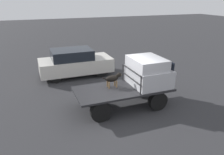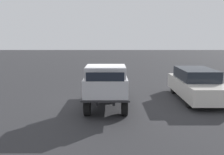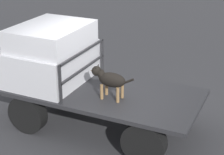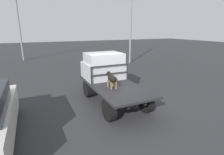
{
  "view_description": "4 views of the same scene",
  "coord_description": "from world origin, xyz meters",
  "views": [
    {
      "loc": [
        -3.39,
        -7.55,
        4.4
      ],
      "look_at": [
        -0.38,
        0.26,
        1.27
      ],
      "focal_mm": 35.0,
      "sensor_mm": 36.0,
      "label": 1
    },
    {
      "loc": [
        9.77,
        0.24,
        3.23
      ],
      "look_at": [
        -0.38,
        0.26,
        1.27
      ],
      "focal_mm": 35.0,
      "sensor_mm": 36.0,
      "label": 2
    },
    {
      "loc": [
        -3.04,
        5.96,
        3.97
      ],
      "look_at": [
        -0.38,
        0.26,
        1.27
      ],
      "focal_mm": 60.0,
      "sensor_mm": 36.0,
      "label": 3
    },
    {
      "loc": [
        -6.23,
        2.98,
        3.07
      ],
      "look_at": [
        -0.38,
        0.26,
        1.27
      ],
      "focal_mm": 28.0,
      "sensor_mm": 36.0,
      "label": 4
    }
  ],
  "objects": [
    {
      "name": "ground_plane",
      "position": [
        0.0,
        0.0,
        0.0
      ],
      "size": [
        80.0,
        80.0,
        0.0
      ],
      "primitive_type": "plane",
      "color": "#2D2D30"
    },
    {
      "name": "flatbed_truck",
      "position": [
        0.0,
        0.0,
        0.61
      ],
      "size": [
        3.95,
        1.84,
        0.85
      ],
      "color": "black",
      "rests_on": "ground"
    },
    {
      "name": "truck_cab",
      "position": [
        1.15,
        0.0,
        1.41
      ],
      "size": [
        1.49,
        1.72,
        1.18
      ],
      "color": "#B7B7BC",
      "rests_on": "flatbed_truck"
    },
    {
      "name": "truck_headboard",
      "position": [
        0.36,
        0.0,
        1.35
      ],
      "size": [
        0.04,
        1.72,
        0.75
      ],
      "color": "#232326",
      "rests_on": "flatbed_truck"
    },
    {
      "name": "dog",
      "position": [
        -0.32,
        0.26,
        1.23
      ],
      "size": [
        0.88,
        0.27,
        0.63
      ],
      "rotation": [
        0.0,
        0.0,
        -0.25
      ],
      "color": "brown",
      "rests_on": "flatbed_truck"
    }
  ]
}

